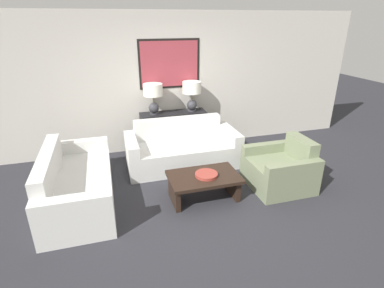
# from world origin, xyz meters

# --- Properties ---
(ground_plane) EXTENTS (20.00, 20.00, 0.00)m
(ground_plane) POSITION_xyz_m (0.00, 0.00, 0.00)
(ground_plane) COLOR #28282D
(back_wall) EXTENTS (7.98, 0.12, 2.65)m
(back_wall) POSITION_xyz_m (0.00, 2.32, 1.33)
(back_wall) COLOR beige
(back_wall) RESTS_ON ground_plane
(console_table) EXTENTS (1.29, 0.39, 0.80)m
(console_table) POSITION_xyz_m (0.00, 2.05, 0.40)
(console_table) COLOR black
(console_table) RESTS_ON ground_plane
(table_lamp_left) EXTENTS (0.36, 0.36, 0.58)m
(table_lamp_left) POSITION_xyz_m (-0.38, 2.05, 1.19)
(table_lamp_left) COLOR #333338
(table_lamp_left) RESTS_ON console_table
(table_lamp_right) EXTENTS (0.36, 0.36, 0.58)m
(table_lamp_right) POSITION_xyz_m (0.38, 2.05, 1.19)
(table_lamp_right) COLOR #333338
(table_lamp_right) RESTS_ON console_table
(couch_by_back_wall) EXTENTS (1.99, 0.91, 0.81)m
(couch_by_back_wall) POSITION_xyz_m (0.00, 1.38, 0.28)
(couch_by_back_wall) COLOR silver
(couch_by_back_wall) RESTS_ON ground_plane
(couch_by_side) EXTENTS (0.91, 1.99, 0.81)m
(couch_by_side) POSITION_xyz_m (-1.79, 0.61, 0.28)
(couch_by_side) COLOR silver
(couch_by_side) RESTS_ON ground_plane
(coffee_table) EXTENTS (1.03, 0.65, 0.38)m
(coffee_table) POSITION_xyz_m (0.02, 0.18, 0.28)
(coffee_table) COLOR black
(coffee_table) RESTS_ON ground_plane
(decorative_bowl) EXTENTS (0.33, 0.33, 0.04)m
(decorative_bowl) POSITION_xyz_m (0.05, 0.16, 0.40)
(decorative_bowl) COLOR #93382D
(decorative_bowl) RESTS_ON coffee_table
(armchair_near_back_wall) EXTENTS (0.91, 0.91, 0.79)m
(armchair_near_back_wall) POSITION_xyz_m (1.31, 0.19, 0.28)
(armchair_near_back_wall) COLOR #707A5B
(armchair_near_back_wall) RESTS_ON ground_plane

